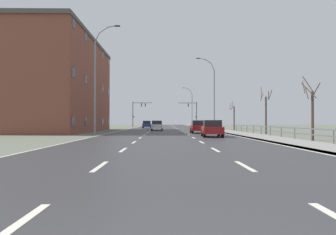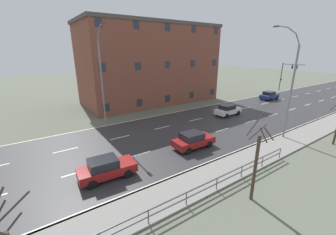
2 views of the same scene
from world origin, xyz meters
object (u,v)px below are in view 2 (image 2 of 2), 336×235
at_px(car_near_right, 228,110).
at_px(traffic_signal_left, 287,72).
at_px(car_far_left, 106,168).
at_px(street_lamp_midground, 290,86).
at_px(street_lamp_left_bank, 102,79).
at_px(brick_building, 150,64).
at_px(car_far_right, 193,140).
at_px(car_near_left, 269,95).

bearing_deg(car_near_right, traffic_signal_left, 100.93).
relative_size(traffic_signal_left, car_far_left, 1.50).
bearing_deg(car_far_left, street_lamp_midground, 83.42).
distance_m(street_lamp_midground, street_lamp_left_bank, 20.57).
bearing_deg(car_near_right, street_lamp_left_bank, -112.04).
bearing_deg(street_lamp_left_bank, brick_building, 126.08).
xyz_separation_m(traffic_signal_left, car_near_right, (5.40, -25.50, -3.49)).
distance_m(car_far_right, brick_building, 21.61).
distance_m(street_lamp_left_bank, brick_building, 14.09).
height_order(car_near_right, car_far_left, same).
distance_m(street_lamp_left_bank, car_near_right, 17.63).
bearing_deg(car_far_left, traffic_signal_left, 107.02).
bearing_deg(car_near_right, car_near_left, 98.54).
relative_size(street_lamp_midground, brick_building, 0.48).
bearing_deg(brick_building, car_far_left, -37.43).
xyz_separation_m(street_lamp_left_bank, car_far_left, (11.66, -3.90, -4.93)).
xyz_separation_m(street_lamp_left_bank, car_near_right, (6.07, 15.80, -4.93)).
bearing_deg(car_near_left, car_far_left, -78.46).
bearing_deg(car_near_left, street_lamp_left_bank, -98.43).
bearing_deg(car_near_right, car_far_right, -65.46).
bearing_deg(street_lamp_left_bank, car_far_right, 22.20).
height_order(traffic_signal_left, car_near_left, traffic_signal_left).
bearing_deg(traffic_signal_left, car_far_left, -76.34).
bearing_deg(street_lamp_left_bank, car_far_left, -18.49).
bearing_deg(car_near_right, street_lamp_midground, -11.13).
distance_m(car_near_right, car_near_left, 14.84).
bearing_deg(traffic_signal_left, car_near_left, -74.89).
height_order(car_far_left, car_near_left, same).
relative_size(car_far_right, car_far_left, 0.98).
bearing_deg(car_far_right, car_near_left, 107.89).
relative_size(car_far_right, car_near_left, 1.00).
distance_m(car_far_left, car_near_left, 35.27).
bearing_deg(car_far_left, brick_building, 145.93).
bearing_deg(car_far_right, car_near_right, 116.62).
distance_m(car_near_right, car_far_left, 20.48).
bearing_deg(car_near_left, car_far_right, -74.84).
xyz_separation_m(car_near_right, car_far_right, (5.33, -11.15, 0.00)).
relative_size(car_near_right, car_far_left, 0.98).
bearing_deg(street_lamp_midground, car_near_right, 169.89).
xyz_separation_m(traffic_signal_left, car_near_left, (2.94, -10.87, -3.49)).
bearing_deg(street_lamp_midground, car_far_right, -109.72).
bearing_deg(car_near_left, traffic_signal_left, 103.44).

